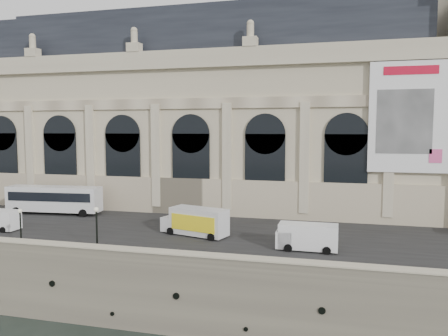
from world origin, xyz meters
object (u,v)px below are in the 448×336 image
(lamp_left, at_px, (21,229))
(lamp_right, at_px, (97,230))
(box_truck, at_px, (196,222))
(bus_left, at_px, (54,199))
(van_c, at_px, (304,237))

(lamp_left, xyz_separation_m, lamp_right, (8.15, 0.22, 0.25))
(box_truck, bearing_deg, lamp_right, -127.52)
(bus_left, relative_size, van_c, 2.27)
(bus_left, relative_size, lamp_left, 3.37)
(bus_left, bearing_deg, lamp_right, -44.69)
(bus_left, xyz_separation_m, lamp_left, (7.49, -15.70, -0.20))
(bus_left, height_order, lamp_right, lamp_right)
(lamp_right, bearing_deg, box_truck, 52.48)
(van_c, bearing_deg, lamp_left, -167.08)
(bus_left, bearing_deg, lamp_left, -64.49)
(box_truck, bearing_deg, van_c, -13.69)
(box_truck, relative_size, lamp_right, 1.81)
(box_truck, xyz_separation_m, lamp_right, (-6.79, -8.84, 0.65))
(van_c, xyz_separation_m, lamp_left, (-26.85, -6.16, 0.63))
(lamp_right, bearing_deg, van_c, 17.61)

